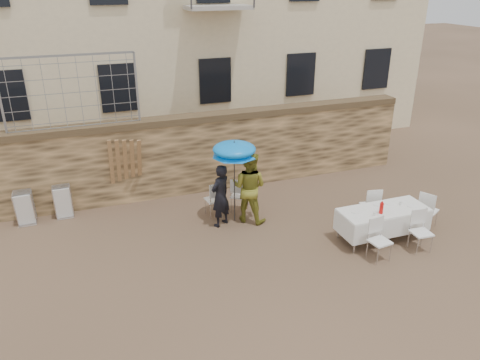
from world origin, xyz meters
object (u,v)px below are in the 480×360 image
object	(u,v)px
man_suit	(220,196)
table_chair_back	(370,205)
table_chair_front_right	(422,232)
chair_stack_right	(63,199)
umbrella	(234,152)
table_chair_front_left	(380,240)
woman_dress	(249,187)
couple_chair_left	(214,198)
chair_stack_left	(25,205)
table_chair_side	(428,209)
banquet_table	(384,211)
soda_bottle	(381,208)
couple_chair_right	(240,194)

from	to	relation	value
man_suit	table_chair_back	xyz separation A→B (m)	(3.57, -1.12, -0.32)
table_chair_front_right	chair_stack_right	xyz separation A→B (m)	(-7.53, 4.54, -0.02)
umbrella	table_chair_front_left	bearing A→B (deg)	-49.51
woman_dress	couple_chair_left	xyz separation A→B (m)	(-0.75, 0.55, -0.44)
woman_dress	table_chair_back	size ratio (longest dim) A/B	1.92
table_chair_front_left	chair_stack_left	size ratio (longest dim) A/B	1.04
woman_dress	couple_chair_left	size ratio (longest dim) A/B	1.92
chair_stack_right	couple_chair_left	bearing A→B (deg)	-19.75
table_chair_side	umbrella	bearing A→B (deg)	37.39
table_chair_front_left	chair_stack_right	size ratio (longest dim) A/B	1.04
banquet_table	woman_dress	bearing A→B (deg)	143.70
umbrella	table_chair_front_right	world-z (taller)	umbrella
man_suit	chair_stack_right	bearing A→B (deg)	-57.49
umbrella	chair_stack_right	world-z (taller)	umbrella
man_suit	table_chair_front_left	size ratio (longest dim) A/B	1.67
couple_chair_left	table_chair_front_right	bearing A→B (deg)	132.88
soda_bottle	table_chair_side	bearing A→B (deg)	8.88
man_suit	couple_chair_left	distance (m)	0.64
soda_bottle	table_chair_front_right	bearing A→B (deg)	-40.60
soda_bottle	table_chair_front_right	world-z (taller)	soda_bottle
table_chair_side	chair_stack_left	bearing A→B (deg)	39.59
woman_dress	table_chair_front_left	distance (m)	3.38
woman_dress	table_chair_back	bearing A→B (deg)	-160.12
man_suit	couple_chair_right	world-z (taller)	man_suit
table_chair_front_left	table_chair_front_right	bearing A→B (deg)	-6.86
man_suit	table_chair_back	world-z (taller)	man_suit
man_suit	chair_stack_left	bearing A→B (deg)	-52.74
woman_dress	umbrella	distance (m)	1.01
table_chair_front_right	table_chair_back	xyz separation A→B (m)	(-0.30, 1.55, 0.00)
table_chair_front_left	table_chair_side	distance (m)	2.17
table_chair_side	chair_stack_right	xyz separation A→B (m)	(-8.43, 3.69, -0.02)
woman_dress	table_chair_front_left	world-z (taller)	woman_dress
banquet_table	umbrella	bearing A→B (deg)	145.72
banquet_table	table_chair_back	distance (m)	0.86
umbrella	couple_chair_right	bearing A→B (deg)	56.31
couple_chair_left	table_chair_side	distance (m)	5.33
table_chair_front_left	umbrella	bearing A→B (deg)	123.63
table_chair_back	chair_stack_left	xyz separation A→B (m)	(-8.13, 2.99, -0.02)
woman_dress	soda_bottle	distance (m)	3.19
woman_dress	couple_chair_right	distance (m)	0.71
couple_chair_right	table_chair_side	xyz separation A→B (m)	(4.07, -2.37, 0.00)
couple_chair_right	table_chair_front_left	size ratio (longest dim) A/B	1.00
woman_dress	table_chair_front_right	bearing A→B (deg)	-178.99
soda_bottle	chair_stack_left	bearing A→B (deg)	153.00
man_suit	table_chair_front_right	bearing A→B (deg)	114.85
table_chair_back	banquet_table	bearing A→B (deg)	86.85
umbrella	couple_chair_left	size ratio (longest dim) A/B	2.06
table_chair_front_right	woman_dress	bearing A→B (deg)	143.13
table_chair_front_right	banquet_table	bearing A→B (deg)	127.43
man_suit	banquet_table	world-z (taller)	man_suit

